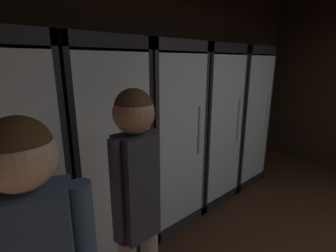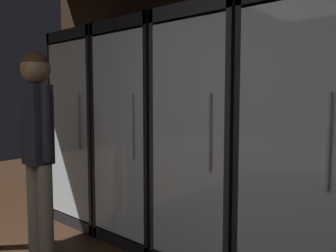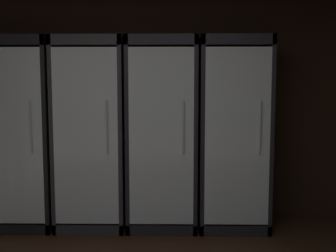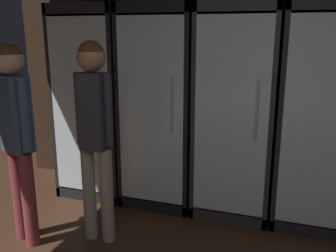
% 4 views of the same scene
% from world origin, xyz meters
% --- Properties ---
extents(wall_back, '(6.00, 0.06, 2.80)m').
position_xyz_m(wall_back, '(0.00, 3.03, 1.40)').
color(wall_back, black).
rests_on(wall_back, ground).
extents(cooler_far_left, '(0.69, 0.64, 1.92)m').
position_xyz_m(cooler_far_left, '(-1.91, 2.72, 0.95)').
color(cooler_far_left, black).
rests_on(cooler_far_left, ground).
extents(cooler_left, '(0.69, 0.64, 1.92)m').
position_xyz_m(cooler_left, '(-1.20, 2.72, 0.94)').
color(cooler_left, black).
rests_on(cooler_left, ground).
extents(cooler_center, '(0.69, 0.64, 1.92)m').
position_xyz_m(cooler_center, '(-0.48, 2.72, 0.94)').
color(cooler_center, '#2B2B30').
rests_on(cooler_center, ground).
extents(cooler_right, '(0.69, 0.64, 1.92)m').
position_xyz_m(cooler_right, '(0.24, 2.72, 0.94)').
color(cooler_right, black).
rests_on(cooler_right, ground).
extents(shopper_near, '(0.31, 0.21, 1.61)m').
position_xyz_m(shopper_near, '(-1.43, 1.80, 1.00)').
color(shopper_near, gray).
rests_on(shopper_near, ground).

